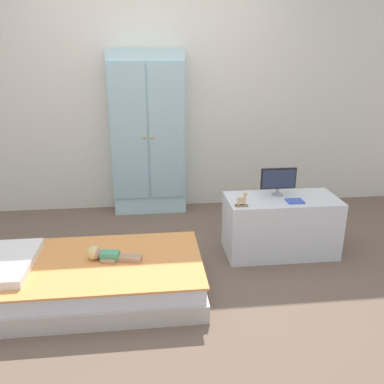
{
  "coord_description": "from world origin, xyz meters",
  "views": [
    {
      "loc": [
        -0.08,
        -2.74,
        1.65
      ],
      "look_at": [
        0.27,
        0.36,
        0.56
      ],
      "focal_mm": 37.11,
      "sensor_mm": 36.0,
      "label": 1
    }
  ],
  "objects": [
    {
      "name": "rocking_horse_toy",
      "position": [
        0.65,
        0.14,
        0.56
      ],
      "size": [
        0.1,
        0.04,
        0.12
      ],
      "color": "#8E6642",
      "rests_on": "tv_stand"
    },
    {
      "name": "doll",
      "position": [
        -0.42,
        -0.17,
        0.3
      ],
      "size": [
        0.39,
        0.16,
        0.1
      ],
      "color": "#4CA375",
      "rests_on": "bed"
    },
    {
      "name": "back_wall",
      "position": [
        0.0,
        1.57,
        1.35
      ],
      "size": [
        6.4,
        0.05,
        2.7
      ],
      "primitive_type": "cube",
      "color": "silver",
      "rests_on": "ground_plane"
    },
    {
      "name": "wardrobe",
      "position": [
        -0.08,
        1.4,
        0.85
      ],
      "size": [
        0.77,
        0.28,
        1.7
      ],
      "color": "silver",
      "rests_on": "ground_plane"
    },
    {
      "name": "ground_plane",
      "position": [
        0.0,
        0.0,
        -0.01
      ],
      "size": [
        10.0,
        10.0,
        0.02
      ],
      "primitive_type": "cube",
      "color": "brown"
    },
    {
      "name": "book_blue",
      "position": [
        1.1,
        0.19,
        0.51
      ],
      "size": [
        0.13,
        0.11,
        0.01
      ],
      "primitive_type": "cube",
      "color": "blue",
      "rests_on": "tv_stand"
    },
    {
      "name": "pillow",
      "position": [
        -1.06,
        -0.2,
        0.29
      ],
      "size": [
        0.32,
        0.62,
        0.06
      ],
      "primitive_type": "cube",
      "color": "white",
      "rests_on": "bed"
    },
    {
      "name": "tv_monitor",
      "position": [
        1.01,
        0.37,
        0.64
      ],
      "size": [
        0.3,
        0.1,
        0.24
      ],
      "color": "#99999E",
      "rests_on": "tv_stand"
    },
    {
      "name": "tv_stand",
      "position": [
        1.03,
        0.29,
        0.25
      ],
      "size": [
        0.94,
        0.45,
        0.5
      ],
      "primitive_type": "cube",
      "color": "silver",
      "rests_on": "ground_plane"
    },
    {
      "name": "bed",
      "position": [
        -0.49,
        -0.2,
        0.13
      ],
      "size": [
        1.53,
        0.86,
        0.26
      ],
      "color": "beige",
      "rests_on": "ground_plane"
    }
  ]
}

